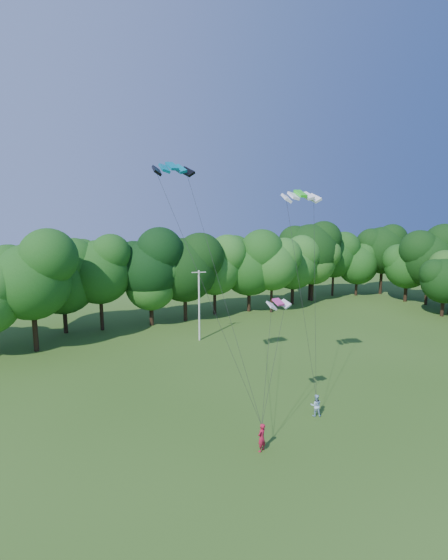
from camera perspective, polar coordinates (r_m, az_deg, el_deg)
ground at (r=28.14m, az=14.31°, el=-24.84°), size 160.00×160.00×0.00m
utility_pole at (r=50.62m, az=-3.26°, el=-3.26°), size 1.60×0.58×8.29m
kite_flyer_left at (r=30.16m, az=4.93°, el=-19.81°), size 0.82×0.69×1.90m
kite_flyer_right at (r=34.97m, az=11.91°, el=-15.73°), size 1.05×0.99×1.71m
kite_teal at (r=32.95m, az=-6.81°, el=14.55°), size 2.98×1.35×0.70m
kite_green at (r=34.51m, az=9.96°, el=11.06°), size 3.12×1.90×0.62m
kite_pink at (r=30.68m, az=7.11°, el=-2.87°), size 1.71×0.84×0.40m
tree_back_center at (r=56.86m, az=-9.68°, el=1.83°), size 8.70×8.70×12.65m
tree_back_east at (r=71.96m, az=11.55°, el=2.93°), size 7.91×7.91×11.51m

